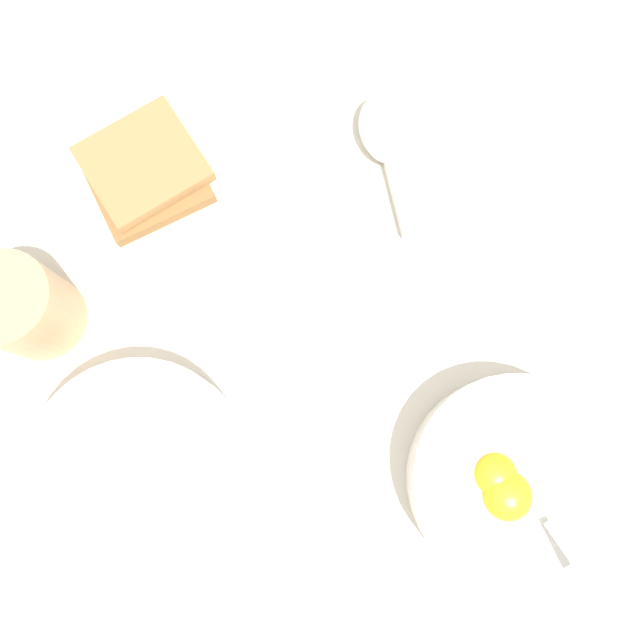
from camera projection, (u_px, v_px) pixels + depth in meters
name	position (u px, v px, depth m)	size (l,w,h in m)	color
ground_plane	(334.00, 345.00, 0.58)	(3.00, 3.00, 0.00)	silver
egg_bowl	(514.00, 481.00, 0.53)	(0.18, 0.18, 0.08)	white
toast_plate	(150.00, 181.00, 0.61)	(0.22, 0.22, 0.02)	white
toast_sandwich	(145.00, 172.00, 0.59)	(0.14, 0.14, 0.03)	brown
soup_spoon	(389.00, 138.00, 0.61)	(0.13, 0.12, 0.03)	white
congee_bowl	(140.00, 468.00, 0.53)	(0.19, 0.19, 0.05)	white
drinking_cup	(22.00, 307.00, 0.54)	(0.08, 0.08, 0.09)	tan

